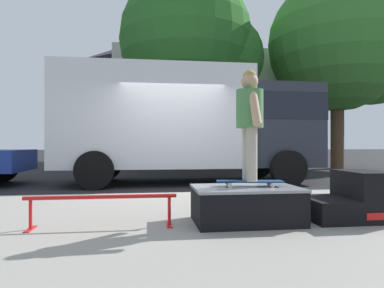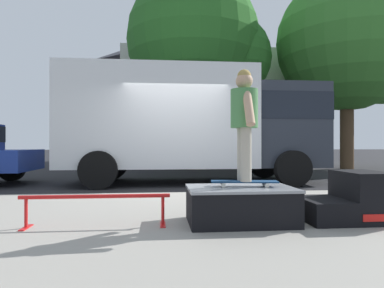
{
  "view_description": "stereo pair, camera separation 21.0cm",
  "coord_description": "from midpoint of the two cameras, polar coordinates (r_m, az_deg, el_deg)",
  "views": [
    {
      "loc": [
        -0.6,
        -6.93,
        1.03
      ],
      "look_at": [
        0.17,
        -1.11,
        1.05
      ],
      "focal_mm": 31.4,
      "sensor_mm": 36.0,
      "label": 1
    },
    {
      "loc": [
        -0.39,
        -6.96,
        1.03
      ],
      "look_at": [
        0.17,
        -1.11,
        1.05
      ],
      "focal_mm": 31.4,
      "sensor_mm": 36.0,
      "label": 2
    }
  ],
  "objects": [
    {
      "name": "skater_kid",
      "position": [
        4.03,
        8.29,
        4.83
      ],
      "size": [
        0.32,
        0.68,
        1.32
      ],
      "color": "#B7AD99",
      "rests_on": "skateboard"
    },
    {
      "name": "street_tree_neighbour",
      "position": [
        14.96,
        -0.14,
        16.55
      ],
      "size": [
        6.18,
        5.62,
        8.31
      ],
      "color": "brown",
      "rests_on": "ground"
    },
    {
      "name": "house_behind",
      "position": [
        20.6,
        0.02,
        8.78
      ],
      "size": [
        9.54,
        8.22,
        8.4
      ],
      "color": "silver",
      "rests_on": "ground"
    },
    {
      "name": "box_truck",
      "position": [
        9.23,
        -1.02,
        3.98
      ],
      "size": [
        6.91,
        2.63,
        3.05
      ],
      "color": "white",
      "rests_on": "ground"
    },
    {
      "name": "street_tree_main",
      "position": [
        16.74,
        24.16,
        14.72
      ],
      "size": [
        6.56,
        5.96,
        8.49
      ],
      "color": "brown",
      "rests_on": "ground"
    },
    {
      "name": "skateboard",
      "position": [
        4.04,
        8.3,
        -6.36
      ],
      "size": [
        0.8,
        0.3,
        0.07
      ],
      "color": "navy",
      "rests_on": "skate_box"
    },
    {
      "name": "sidewalk_slab",
      "position": [
        4.09,
        -0.34,
        -13.9
      ],
      "size": [
        50.0,
        5.0,
        0.12
      ],
      "primitive_type": "cube",
      "color": "gray",
      "rests_on": "ground"
    },
    {
      "name": "ground_plane",
      "position": [
        7.04,
        -3.44,
        -8.6
      ],
      "size": [
        140.0,
        140.0,
        0.0
      ],
      "primitive_type": "plane",
      "color": "black"
    },
    {
      "name": "kicker_ramp",
      "position": [
        4.57,
        24.43,
        -8.54
      ],
      "size": [
        0.99,
        0.72,
        0.59
      ],
      "color": "black",
      "rests_on": "sidewalk_slab"
    },
    {
      "name": "grind_rail",
      "position": [
        3.92,
        -16.6,
        -9.52
      ],
      "size": [
        1.65,
        0.28,
        0.36
      ],
      "color": "red",
      "rests_on": "sidewalk_slab"
    },
    {
      "name": "skate_box",
      "position": [
        4.03,
        7.67,
        -9.99
      ],
      "size": [
        1.23,
        0.8,
        0.42
      ],
      "color": "black",
      "rests_on": "sidewalk_slab"
    }
  ]
}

